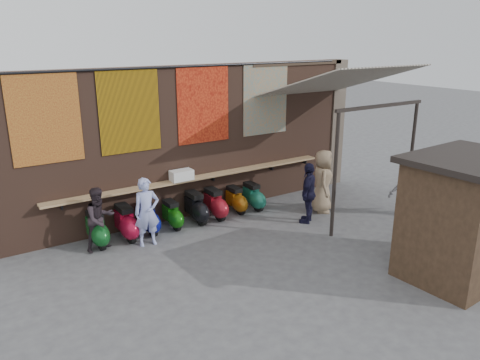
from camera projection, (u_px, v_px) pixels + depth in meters
The scene contains 32 objects.
ground at pixel (247, 247), 10.88m from camera, with size 70.00×70.00×0.00m, color #474749.
brick_wall at pixel (190, 142), 12.45m from camera, with size 10.00×0.40×4.00m, color brown.
pier_right at pixel (333, 123), 15.17m from camera, with size 0.50×0.50×4.00m, color #4C4238.
eating_counter at pixel (198, 178), 12.42m from camera, with size 8.00×0.32×0.05m, color #9E7A51.
shelf_box at pixel (182, 175), 12.09m from camera, with size 0.58×0.32×0.27m, color white.
tapestry_redgold at pixel (45, 119), 10.09m from camera, with size 1.50×0.02×2.00m, color maroon.
tapestry_sun at pixel (130, 111), 11.08m from camera, with size 1.50×0.02×2.00m, color #CA8B0B.
tapestry_orange at pixel (203, 105), 12.13m from camera, with size 1.50×0.02×2.00m, color red.
tapestry_multi at pixel (266, 99), 13.18m from camera, with size 1.50×0.02×2.00m, color teal.
hang_rail at pixel (192, 66), 11.68m from camera, with size 0.06×0.06×9.50m, color black.
scooter_stool_0 at pixel (97, 230), 10.85m from camera, with size 0.38×0.84×0.80m, color #10531E, non-canonical shape.
scooter_stool_1 at pixel (126, 223), 11.20m from camera, with size 0.39×0.87×0.83m, color #A10C2A, non-canonical shape.
scooter_stool_2 at pixel (148, 218), 11.56m from camera, with size 0.37×0.81×0.77m, color navy, non-canonical shape.
scooter_stool_3 at pixel (172, 215), 11.88m from camera, with size 0.33×0.74×0.70m, color #11590C, non-canonical shape.
scooter_stool_4 at pixel (196, 208), 12.22m from camera, with size 0.38×0.85×0.81m, color black, non-canonical shape.
scooter_stool_5 at pixel (215, 204), 12.50m from camera, with size 0.38×0.84×0.80m, color maroon, non-canonical shape.
scooter_stool_6 at pixel (236, 200), 12.94m from camera, with size 0.34×0.75×0.71m, color #874B0C, non-canonical shape.
scooter_stool_7 at pixel (253, 197), 13.17m from camera, with size 0.35×0.78×0.74m, color #175F4B, non-canonical shape.
diner_left at pixel (147, 212), 10.80m from camera, with size 0.59×0.39×1.63m, color #9DA8E5.
diner_right at pixel (100, 219), 10.57m from camera, with size 0.72×0.56×1.49m, color black.
shopper_navy at pixel (309, 193), 12.13m from camera, with size 0.94×0.39×1.61m, color black.
shopper_grey at pixel (407, 185), 12.65m from camera, with size 1.08×0.62×1.66m, color slate.
shopper_tan at pixel (323, 181), 12.85m from camera, with size 0.86×0.56×1.76m, color #927A5D.
market_stall at pixel (463, 221), 9.29m from camera, with size 2.21×1.66×2.39m, color black.
stall_roof at pixel (472, 159), 8.92m from camera, with size 2.47×1.91×0.12m, color black.
stall_sign at pixel (427, 184), 9.79m from camera, with size 1.20×0.04×0.50m, color gold.
stall_shelf at pixel (423, 222), 10.04m from camera, with size 1.83×0.10×0.06m, color #473321.
awning_canvas at pixel (338, 81), 12.39m from camera, with size 3.20×3.40×0.03m, color beige.
awning_ledger at pixel (299, 63), 13.54m from camera, with size 3.30×0.08×0.12m, color #33261C.
awning_header at pixel (381, 106), 11.33m from camera, with size 3.00×0.08×0.08m, color black.
awning_post_left at pixel (335, 175), 11.05m from camera, with size 0.09×0.09×3.10m, color black.
awning_post_right at pixel (411, 159), 12.52m from camera, with size 0.09×0.09×3.10m, color black.
Camera 1 is at (-5.59, -8.21, 4.72)m, focal length 35.00 mm.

